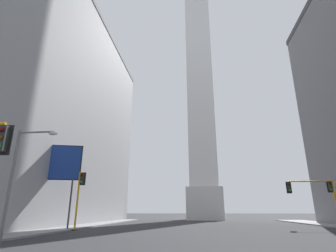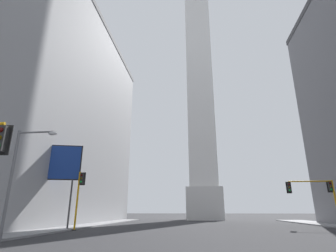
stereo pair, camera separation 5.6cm
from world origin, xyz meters
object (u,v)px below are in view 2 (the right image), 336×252
obelisk (199,60)px  traffic_light_mid_right (317,191)px  traffic_light_mid_left (79,191)px  billboard_sign (60,164)px  street_lamp (19,169)px

obelisk → traffic_light_mid_right: size_ratio=15.42×
traffic_light_mid_left → billboard_sign: bearing=174.1°
obelisk → billboard_sign: obelisk is taller
obelisk → billboard_sign: 48.73m
traffic_light_mid_right → billboard_sign: billboard_sign is taller
traffic_light_mid_right → billboard_sign: size_ratio=0.60×
billboard_sign → traffic_light_mid_left: bearing=-5.9°
traffic_light_mid_right → street_lamp: bearing=-147.9°
street_lamp → obelisk: bearing=72.9°
obelisk → traffic_light_mid_right: obelisk is taller
obelisk → traffic_light_mid_right: (12.18, -27.12, -35.01)m
street_lamp → billboard_sign: bearing=105.4°
traffic_light_mid_left → obelisk: bearing=67.7°
street_lamp → traffic_light_mid_left: bearing=91.5°
street_lamp → billboard_sign: billboard_sign is taller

